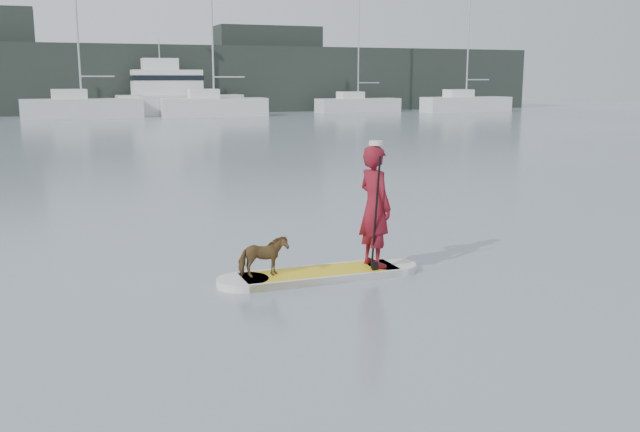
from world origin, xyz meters
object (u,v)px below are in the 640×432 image
object	(u,v)px
paddler	(375,206)
sailboat_f	(357,103)
sailboat_g	(465,102)
sailboat_d	(81,106)
motor_yacht_a	(174,94)
dog	(263,257)
paddleboard	(320,275)
sailboat_e	(213,106)

from	to	relation	value
paddler	sailboat_f	bearing A→B (deg)	-32.76
sailboat_g	sailboat_d	bearing A→B (deg)	178.56
sailboat_d	motor_yacht_a	xyz separation A→B (m)	(7.66, 2.31, 0.80)
paddler	sailboat_g	size ratio (longest dim) A/B	0.15
dog	sailboat_g	size ratio (longest dim) A/B	0.06
paddleboard	motor_yacht_a	world-z (taller)	motor_yacht_a
paddler	motor_yacht_a	bearing A→B (deg)	-15.26
sailboat_f	sailboat_g	bearing A→B (deg)	-22.06
dog	sailboat_d	world-z (taller)	sailboat_d
paddler	sailboat_f	size ratio (longest dim) A/B	0.17
dog	motor_yacht_a	bearing A→B (deg)	-8.15
paddleboard	paddler	size ratio (longest dim) A/B	1.70
sailboat_e	sailboat_f	xyz separation A→B (m)	(14.22, 2.97, -0.09)
paddler	sailboat_d	bearing A→B (deg)	-6.64
motor_yacht_a	sailboat_f	bearing A→B (deg)	-0.04
paddler	dog	bearing A→B (deg)	80.27
sailboat_f	sailboat_g	world-z (taller)	sailboat_g
paddler	sailboat_e	size ratio (longest dim) A/B	0.16
paddler	paddleboard	bearing A→B (deg)	80.27
dog	sailboat_g	world-z (taller)	sailboat_g
paddler	sailboat_g	xyz separation A→B (m)	(31.71, 47.63, -0.21)
sailboat_d	sailboat_g	distance (m)	33.94
paddleboard	sailboat_d	xyz separation A→B (m)	(-1.27, 49.17, 0.89)
sailboat_e	sailboat_g	bearing A→B (deg)	2.72
sailboat_e	sailboat_f	distance (m)	14.53
motor_yacht_a	sailboat_g	xyz separation A→B (m)	(26.25, -3.86, -0.87)
paddleboard	paddler	distance (m)	1.39
paddler	dog	world-z (taller)	paddler
sailboat_d	sailboat_g	bearing A→B (deg)	-5.52
sailboat_d	paddler	bearing A→B (deg)	-90.34
paddleboard	sailboat_f	xyz separation A→B (m)	(23.23, 51.13, 0.73)
sailboat_g	dog	bearing A→B (deg)	-124.00
sailboat_d	sailboat_f	world-z (taller)	sailboat_d
sailboat_e	paddler	bearing A→B (deg)	-95.50
paddleboard	sailboat_d	bearing A→B (deg)	92.01
dog	motor_yacht_a	distance (m)	52.00
sailboat_f	motor_yacht_a	distance (m)	16.87
dog	sailboat_d	size ratio (longest dim) A/B	0.06
dog	paddler	bearing A→B (deg)	-90.59
sailboat_d	sailboat_e	xyz separation A→B (m)	(10.28, -1.01, -0.07)
motor_yacht_a	dog	bearing A→B (deg)	-96.96
sailboat_d	sailboat_g	world-z (taller)	sailboat_d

